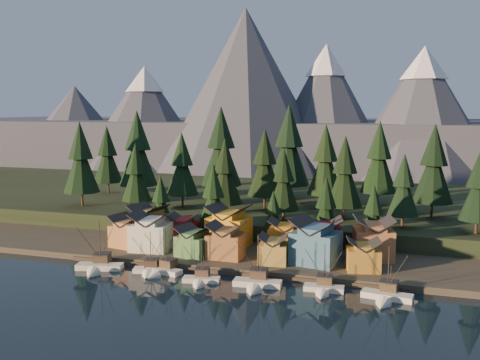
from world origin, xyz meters
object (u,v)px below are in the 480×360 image
(house_front_1, at_px, (151,230))
(house_back_1, at_px, (184,228))
(boat_5, at_px, (324,282))
(house_front_0, at_px, (129,230))
(boat_0, at_px, (98,261))
(boat_1, at_px, (150,264))
(boat_2, at_px, (162,265))
(boat_6, at_px, (386,290))
(house_back_0, at_px, (149,221))
(boat_3, at_px, (200,274))
(boat_4, at_px, (256,277))

(house_front_1, height_order, house_back_1, house_front_1)
(boat_5, relative_size, house_front_0, 1.13)
(boat_0, xyz_separation_m, boat_1, (12.48, 1.81, -0.26))
(boat_2, relative_size, house_front_1, 1.08)
(boat_5, bearing_deg, house_front_0, 160.58)
(boat_2, distance_m, house_back_1, 22.31)
(boat_6, xyz_separation_m, house_back_0, (-64.45, 25.04, 4.43))
(house_back_1, bearing_deg, boat_1, -97.05)
(boat_2, height_order, house_back_1, boat_2)
(boat_0, height_order, boat_5, boat_0)
(boat_2, relative_size, house_back_0, 1.06)
(boat_6, distance_m, house_back_1, 58.60)
(boat_3, distance_m, boat_5, 26.40)
(boat_2, xyz_separation_m, house_front_1, (-9.54, 13.60, 4.39))
(boat_3, bearing_deg, boat_5, -6.25)
(boat_2, height_order, boat_6, boat_6)
(boat_0, distance_m, house_back_0, 25.40)
(boat_4, xyz_separation_m, house_front_1, (-32.64, 16.01, 4.30))
(boat_2, relative_size, house_back_1, 1.33)
(boat_3, xyz_separation_m, house_front_1, (-20.29, 16.85, 4.62))
(boat_0, height_order, boat_4, boat_0)
(boat_3, bearing_deg, boat_1, 156.76)
(boat_3, height_order, boat_4, boat_4)
(boat_0, height_order, boat_3, boat_0)
(house_front_0, distance_m, house_front_1, 7.09)
(boat_4, xyz_separation_m, house_front_0, (-39.57, 17.27, 3.54))
(boat_1, relative_size, boat_5, 0.96)
(boat_2, bearing_deg, house_front_1, 138.13)
(boat_1, height_order, boat_5, boat_5)
(boat_1, distance_m, house_back_1, 22.30)
(boat_0, relative_size, boat_5, 1.16)
(boat_0, height_order, house_front_0, boat_0)
(boat_6, bearing_deg, boat_2, -174.59)
(boat_1, distance_m, boat_5, 40.01)
(boat_4, xyz_separation_m, boat_6, (26.47, 0.31, -0.12))
(boat_3, bearing_deg, house_front_0, 135.35)
(boat_1, xyz_separation_m, house_front_1, (-6.60, 13.89, 4.50))
(house_front_0, height_order, house_front_1, house_front_1)
(boat_6, distance_m, house_front_1, 61.31)
(boat_3, xyz_separation_m, house_back_1, (-14.63, 24.95, 3.75))
(boat_3, height_order, boat_5, boat_5)
(house_back_0, bearing_deg, boat_4, -22.66)
(boat_1, relative_size, house_back_1, 1.26)
(boat_1, height_order, boat_2, boat_2)
(house_back_0, bearing_deg, house_back_1, 4.59)
(boat_1, relative_size, boat_2, 0.95)
(boat_4, height_order, house_front_0, boat_4)
(boat_0, distance_m, boat_1, 12.61)
(boat_4, relative_size, house_front_0, 1.26)
(boat_0, bearing_deg, boat_6, -13.32)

